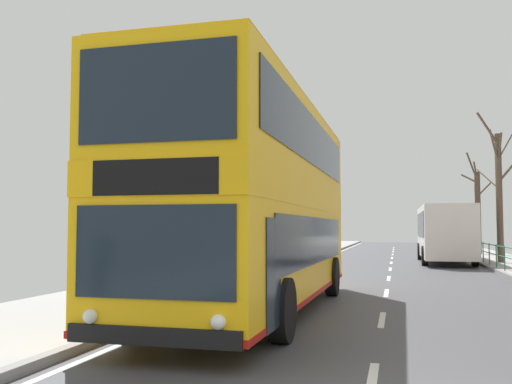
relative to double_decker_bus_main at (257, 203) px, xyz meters
name	(u,v)px	position (x,y,z in m)	size (l,w,h in m)	color
double_decker_bus_main	(257,203)	(0.00, 0.00, 0.00)	(2.83, 10.82, 4.56)	#F4B20F
background_bus_far_lane	(444,232)	(5.43, 19.54, -0.76)	(2.59, 9.25, 2.96)	white
bare_tree_far_00	(499,190)	(7.93, 17.91, 1.30)	(2.56, 2.60, 7.36)	brown
bare_tree_far_02	(478,209)	(8.15, 27.43, 0.69)	(1.93, 1.67, 6.80)	#4C3D2D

